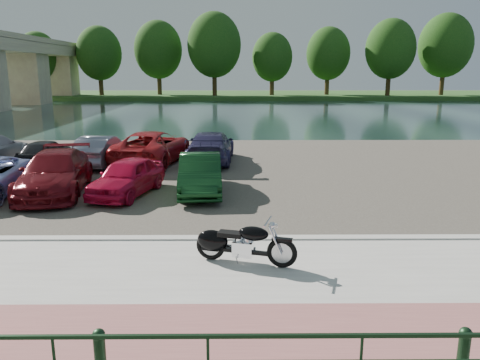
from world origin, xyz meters
name	(u,v)px	position (x,y,z in m)	size (l,w,h in m)	color
ground	(219,275)	(0.00, 0.00, 0.00)	(200.00, 200.00, 0.00)	#595447
promenade	(218,294)	(0.00, -1.00, 0.05)	(60.00, 6.00, 0.10)	#AEADA4
pink_path	(214,334)	(0.00, -2.50, 0.10)	(60.00, 2.00, 0.01)	#8F5150
kerb	(222,239)	(0.00, 2.00, 0.07)	(60.00, 0.30, 0.14)	#AEADA4
parking_lot	(228,170)	(0.00, 11.00, 0.02)	(60.00, 18.00, 0.04)	#3E3A32
river	(233,113)	(0.00, 40.00, 0.00)	(120.00, 40.00, 0.00)	#182B2B
far_bank	(234,95)	(0.00, 72.00, 0.30)	(120.00, 24.00, 0.60)	#234719
railing	(208,350)	(0.00, -4.00, 0.79)	(24.04, 0.05, 0.90)	black
bollards	(88,353)	(-1.67, -3.70, 0.54)	(10.68, 0.18, 0.81)	black
far_trees	(262,50)	(4.36, 65.79, 7.49)	(70.25, 10.68, 12.52)	#3B2A15
motorcycle	(236,243)	(0.37, 0.46, 0.56)	(2.28, 0.98, 1.05)	black
car_3	(55,173)	(-6.08, 6.87, 0.78)	(2.08, 5.10, 1.48)	maroon
car_4	(127,177)	(-3.47, 6.63, 0.69)	(1.54, 3.82, 1.30)	#B80C32
car_5	(200,174)	(-0.92, 6.90, 0.73)	(1.45, 4.16, 1.37)	#0F3717
car_8	(45,152)	(-8.50, 12.06, 0.65)	(1.45, 3.60, 1.23)	black
car_9	(101,150)	(-5.92, 12.06, 0.73)	(1.47, 4.21, 1.39)	slate
car_10	(152,147)	(-3.62, 12.55, 0.80)	(2.53, 5.50, 1.53)	#AA1C21
car_11	(211,147)	(-0.86, 12.72, 0.78)	(2.07, 5.08, 1.48)	#2E2A53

